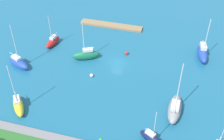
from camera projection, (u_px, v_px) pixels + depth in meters
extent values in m
plane|color=#1E668C|center=(117.00, 63.00, 71.03)|extent=(160.00, 160.00, 0.00)
cube|color=#997A56|center=(111.00, 25.00, 84.47)|extent=(18.10, 2.61, 0.59)
sphere|color=green|center=(101.00, 140.00, 47.63)|extent=(0.56, 0.56, 0.56)
ellipsoid|color=#2347B2|center=(19.00, 63.00, 69.28)|extent=(6.89, 4.53, 2.12)
cube|color=silver|center=(16.00, 58.00, 68.67)|extent=(2.68, 2.11, 0.61)
cylinder|color=silver|center=(14.00, 43.00, 65.51)|extent=(0.16, 0.16, 9.36)
cylinder|color=silver|center=(14.00, 55.00, 68.74)|extent=(2.97, 1.35, 0.13)
ellipsoid|color=yellow|center=(18.00, 106.00, 58.51)|extent=(5.35, 6.13, 1.94)
cube|color=silver|center=(17.00, 100.00, 58.06)|extent=(2.28, 2.48, 0.62)
cylinder|color=silver|center=(12.00, 86.00, 54.68)|extent=(0.15, 0.15, 9.49)
cylinder|color=silver|center=(16.00, 96.00, 58.20)|extent=(1.82, 2.29, 0.12)
ellipsoid|color=red|center=(53.00, 42.00, 76.52)|extent=(2.55, 5.88, 1.84)
cube|color=silver|center=(53.00, 37.00, 76.05)|extent=(1.31, 2.18, 0.66)
cylinder|color=silver|center=(50.00, 28.00, 73.53)|extent=(0.14, 0.14, 7.03)
cylinder|color=silver|center=(54.00, 35.00, 76.13)|extent=(0.52, 2.53, 0.11)
ellipsoid|color=#19724C|center=(86.00, 55.00, 71.51)|extent=(6.91, 4.63, 2.40)
cube|color=silver|center=(88.00, 50.00, 70.60)|extent=(2.68, 2.08, 0.70)
cylinder|color=silver|center=(83.00, 36.00, 67.99)|extent=(0.16, 0.16, 8.63)
cylinder|color=silver|center=(89.00, 48.00, 70.34)|extent=(2.24, 1.17, 0.13)
ellipsoid|color=#141E4C|center=(152.00, 139.00, 52.17)|extent=(5.24, 3.75, 1.89)
cube|color=silver|center=(150.00, 133.00, 51.63)|extent=(2.06, 1.69, 0.49)
cylinder|color=silver|center=(155.00, 125.00, 49.48)|extent=(0.12, 0.12, 6.21)
cylinder|color=silver|center=(150.00, 131.00, 51.51)|extent=(1.64, 0.91, 0.10)
cylinder|color=silver|center=(222.00, 136.00, 47.73)|extent=(0.11, 0.11, 6.62)
ellipsoid|color=gray|center=(175.00, 109.00, 57.49)|extent=(2.79, 8.05, 2.43)
cube|color=silver|center=(175.00, 106.00, 56.04)|extent=(1.62, 2.91, 0.68)
cylinder|color=silver|center=(179.00, 85.00, 53.95)|extent=(0.19, 0.19, 9.75)
cylinder|color=silver|center=(175.00, 106.00, 55.28)|extent=(0.24, 3.29, 0.15)
ellipsoid|color=#2347B2|center=(202.00, 54.00, 71.89)|extent=(3.50, 7.62, 2.60)
cube|color=silver|center=(203.00, 46.00, 71.22)|extent=(1.80, 2.84, 0.96)
cylinder|color=silver|center=(207.00, 35.00, 68.12)|extent=(0.18, 0.18, 8.48)
cylinder|color=silver|center=(204.00, 43.00, 71.09)|extent=(0.59, 2.58, 0.14)
sphere|color=white|center=(92.00, 75.00, 66.73)|extent=(0.85, 0.85, 0.85)
sphere|color=red|center=(127.00, 53.00, 73.53)|extent=(0.87, 0.87, 0.87)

